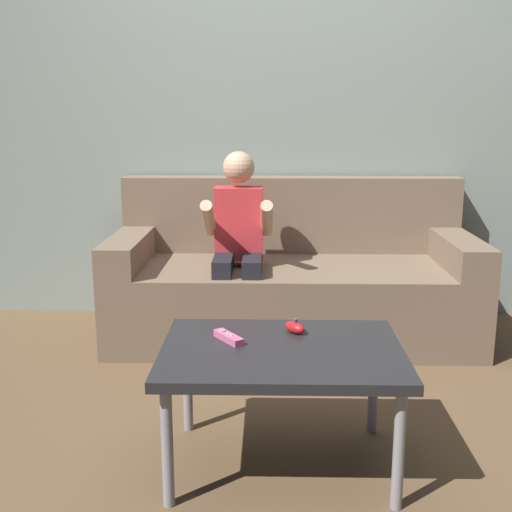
# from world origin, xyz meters

# --- Properties ---
(ground_plane) EXTENTS (10.04, 10.04, 0.00)m
(ground_plane) POSITION_xyz_m (0.00, 0.00, 0.00)
(ground_plane) COLOR brown
(wall_back) EXTENTS (5.02, 0.05, 2.50)m
(wall_back) POSITION_xyz_m (0.00, 1.47, 1.25)
(wall_back) COLOR gray
(wall_back) RESTS_ON ground
(couch) EXTENTS (1.90, 0.80, 0.83)m
(couch) POSITION_xyz_m (0.10, 1.08, 0.29)
(couch) COLOR #75604C
(couch) RESTS_ON ground
(person_seated_on_couch) EXTENTS (0.35, 0.43, 0.99)m
(person_seated_on_couch) POSITION_xyz_m (-0.18, 0.90, 0.56)
(person_seated_on_couch) COLOR black
(person_seated_on_couch) RESTS_ON ground
(coffee_table) EXTENTS (0.80, 0.58, 0.43)m
(coffee_table) POSITION_xyz_m (0.02, -0.26, 0.38)
(coffee_table) COLOR #232326
(coffee_table) RESTS_ON ground
(game_remote_pink_near_edge) EXTENTS (0.11, 0.13, 0.03)m
(game_remote_pink_near_edge) POSITION_xyz_m (-0.16, -0.20, 0.44)
(game_remote_pink_near_edge) COLOR pink
(game_remote_pink_near_edge) RESTS_ON coffee_table
(nunchuk_red) EXTENTS (0.09, 0.10, 0.05)m
(nunchuk_red) POSITION_xyz_m (0.07, -0.11, 0.45)
(nunchuk_red) COLOR red
(nunchuk_red) RESTS_ON coffee_table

